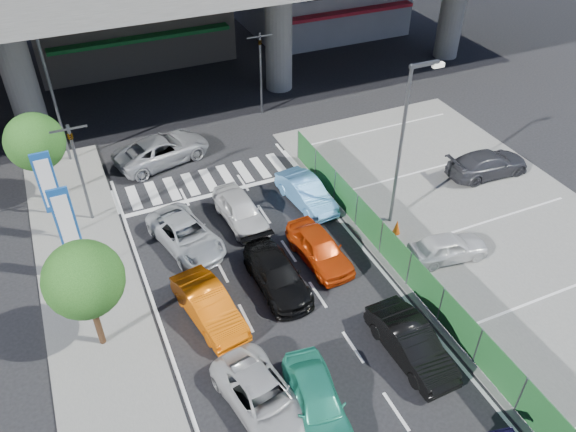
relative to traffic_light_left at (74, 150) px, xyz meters
name	(u,v)px	position (x,y,z in m)	size (l,w,h in m)	color
ground	(315,361)	(6.20, -12.00, -3.94)	(120.00, 120.00, 0.00)	black
parking_lot	(512,248)	(17.20, -10.00, -3.91)	(12.00, 28.00, 0.06)	slate
sidewalk_left	(104,343)	(-0.80, -8.00, -3.88)	(4.00, 30.00, 0.12)	slate
fence_run	(423,285)	(11.50, -11.00, -3.04)	(0.16, 22.00, 1.80)	#1D5525
traffic_light_left	(74,150)	(0.00, 0.00, 0.00)	(1.60, 1.24, 5.20)	#595B60
traffic_light_right	(260,54)	(11.70, 7.00, 0.00)	(1.60, 1.24, 5.20)	#595B60
street_lamp_right	(406,134)	(13.37, -6.00, 0.83)	(1.65, 0.22, 8.00)	#595B60
street_lamp_left	(52,81)	(-0.13, 6.00, 0.83)	(1.65, 0.22, 8.00)	#595B60
signboard_near	(66,222)	(-1.00, -4.01, -0.87)	(0.80, 0.14, 4.70)	#595B60
signboard_far	(48,185)	(-1.40, -1.01, -0.87)	(0.80, 0.14, 4.70)	#595B60
tree_near	(84,280)	(-0.80, -8.00, -0.55)	(2.80, 2.80, 4.80)	#382314
tree_far	(35,142)	(-1.60, 2.50, -0.55)	(2.80, 2.80, 4.80)	#382314
sedan_white_mid_left	(263,398)	(3.73, -13.07, -3.32)	(2.04, 4.41, 1.23)	silver
taxi_teal_mid	(317,401)	(5.31, -13.95, -3.25)	(1.63, 4.05, 1.38)	teal
hatch_black_mid_right	(411,343)	(9.52, -13.18, -3.25)	(1.46, 4.19, 1.38)	black
taxi_orange_left	(209,306)	(3.31, -8.40, -3.25)	(1.46, 4.19, 1.38)	#E15C07
sedan_black_mid	(277,274)	(6.46, -7.80, -3.30)	(1.78, 4.38, 1.27)	black
taxi_orange_right	(319,248)	(8.81, -7.08, -3.25)	(1.63, 4.05, 1.38)	#C1370A
wagon_silver_front_left	(186,235)	(3.69, -3.74, -3.30)	(2.10, 4.56, 1.27)	#B8BCBF
sedan_white_front_mid	(240,210)	(6.58, -3.05, -3.25)	(1.63, 4.05, 1.38)	silver
kei_truck_front_right	(306,193)	(10.09, -3.03, -3.27)	(1.41, 4.05, 1.33)	#579FE3
crossing_wagon_silver	(162,150)	(4.48, 3.83, -3.20)	(2.46, 5.33, 1.48)	#97999E
parked_sedan_white	(448,247)	(14.03, -9.31, -3.26)	(1.45, 3.62, 1.23)	silver
parked_sedan_dgrey	(488,164)	(20.10, -4.64, -3.21)	(1.87, 4.60, 1.34)	#323338
traffic_cone	(397,227)	(12.93, -6.94, -3.50)	(0.38, 0.38, 0.75)	#E6540C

